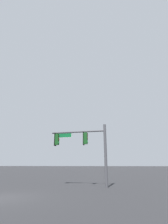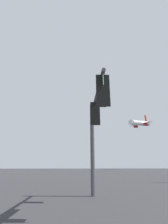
{
  "view_description": "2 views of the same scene",
  "coord_description": "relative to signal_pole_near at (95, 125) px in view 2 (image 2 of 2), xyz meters",
  "views": [
    {
      "loc": [
        -6.76,
        10.71,
        1.96
      ],
      "look_at": [
        -4.17,
        -7.07,
        7.35
      ],
      "focal_mm": 28.0,
      "sensor_mm": 36.0,
      "label": 1
    },
    {
      "loc": [
        4.55,
        -8.11,
        1.62
      ],
      "look_at": [
        -5.02,
        -6.67,
        4.68
      ],
      "focal_mm": 28.0,
      "sensor_mm": 36.0,
      "label": 2
    }
  ],
  "objects": [
    {
      "name": "airplane",
      "position": [
        -109.79,
        57.89,
        28.88
      ],
      "size": [
        18.59,
        20.77,
        10.43
      ],
      "color": "silver"
    },
    {
      "name": "signal_pole_near",
      "position": [
        0.0,
        0.0,
        0.0
      ],
      "size": [
        5.54,
        0.96,
        5.66
      ],
      "color": "#47474C",
      "rests_on": "ground_plane"
    }
  ]
}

